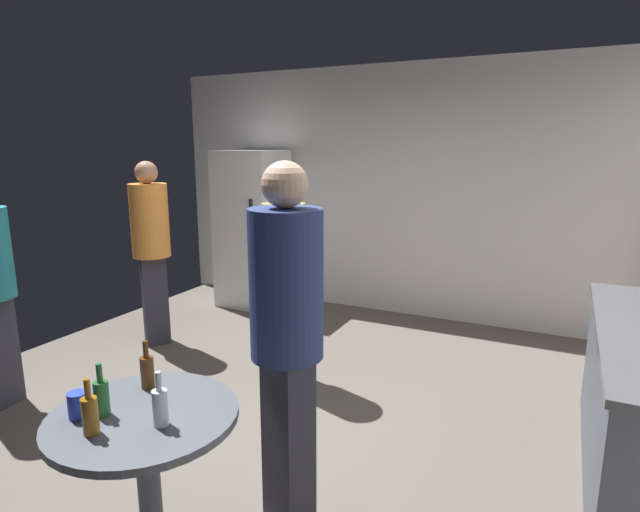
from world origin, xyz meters
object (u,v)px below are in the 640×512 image
object	(u,v)px
beer_bottle_brown	(147,371)
beer_bottle_clear	(160,406)
person_in_navy_shirt	(287,322)
plastic_cup_blue	(78,405)
refrigerator	(253,229)
beer_bottle_amber	(90,414)
person_in_olive_shirt	(284,265)
person_in_orange_shirt	(151,239)
foreground_table	(145,435)
beer_bottle_green	(102,397)

from	to	relation	value
beer_bottle_brown	beer_bottle_clear	world-z (taller)	same
beer_bottle_clear	person_in_navy_shirt	xyz separation A→B (m)	(0.28, 0.54, 0.23)
plastic_cup_blue	person_in_navy_shirt	distance (m)	0.94
beer_bottle_brown	beer_bottle_clear	distance (m)	0.37
refrigerator	beer_bottle_amber	distance (m)	4.07
beer_bottle_brown	plastic_cup_blue	xyz separation A→B (m)	(-0.06, -0.33, -0.03)
person_in_navy_shirt	person_in_olive_shirt	xyz separation A→B (m)	(-0.82, 1.39, -0.11)
beer_bottle_amber	person_in_orange_shirt	distance (m)	2.88
beer_bottle_amber	beer_bottle_clear	bearing A→B (deg)	39.99
beer_bottle_amber	person_in_navy_shirt	bearing A→B (deg)	55.78
beer_bottle_amber	plastic_cup_blue	bearing A→B (deg)	156.96
foreground_table	person_in_olive_shirt	world-z (taller)	person_in_olive_shirt
beer_bottle_brown	person_in_olive_shirt	size ratio (longest dim) A/B	0.14
person_in_navy_shirt	person_in_orange_shirt	xyz separation A→B (m)	(-2.30, 1.52, -0.04)
person_in_navy_shirt	beer_bottle_clear	bearing A→B (deg)	-5.49
foreground_table	beer_bottle_brown	bearing A→B (deg)	129.45
beer_bottle_green	person_in_orange_shirt	size ratio (longest dim) A/B	0.13
foreground_table	beer_bottle_clear	size ratio (longest dim) A/B	3.48
beer_bottle_brown	person_in_olive_shirt	bearing A→B (deg)	98.20
foreground_table	beer_bottle_clear	bearing A→B (deg)	-16.02
beer_bottle_brown	beer_bottle_green	xyz separation A→B (m)	(0.01, -0.27, 0.00)
beer_bottle_green	beer_bottle_brown	bearing A→B (deg)	92.93
foreground_table	person_in_olive_shirt	size ratio (longest dim) A/B	0.50
foreground_table	refrigerator	bearing A→B (deg)	116.55
beer_bottle_amber	beer_bottle_green	world-z (taller)	same
refrigerator	plastic_cup_blue	distance (m)	3.95
refrigerator	beer_bottle_clear	world-z (taller)	refrigerator
beer_bottle_amber	beer_bottle_clear	world-z (taller)	same
plastic_cup_blue	person_in_navy_shirt	xyz separation A→B (m)	(0.63, 0.65, 0.26)
person_in_orange_shirt	beer_bottle_clear	bearing A→B (deg)	-7.46
refrigerator	foreground_table	size ratio (longest dim) A/B	2.25
foreground_table	beer_bottle_amber	size ratio (longest dim) A/B	3.48
beer_bottle_amber	person_in_navy_shirt	size ratio (longest dim) A/B	0.13
beer_bottle_clear	plastic_cup_blue	size ratio (longest dim) A/B	2.09
refrigerator	beer_bottle_brown	xyz separation A→B (m)	(1.60, -3.31, -0.08)
person_in_orange_shirt	person_in_olive_shirt	distance (m)	1.49
foreground_table	beer_bottle_green	world-z (taller)	beer_bottle_green
beer_bottle_green	plastic_cup_blue	world-z (taller)	beer_bottle_green
beer_bottle_clear	plastic_cup_blue	bearing A→B (deg)	-163.49
beer_bottle_clear	person_in_olive_shirt	world-z (taller)	person_in_olive_shirt
person_in_navy_shirt	foreground_table	bearing A→B (deg)	-17.79
beer_bottle_clear	person_in_navy_shirt	world-z (taller)	person_in_navy_shirt
beer_bottle_amber	refrigerator	bearing A→B (deg)	114.43
foreground_table	beer_bottle_amber	world-z (taller)	beer_bottle_amber
refrigerator	person_in_orange_shirt	size ratio (longest dim) A/B	1.05
foreground_table	plastic_cup_blue	distance (m)	0.30
beer_bottle_brown	person_in_orange_shirt	size ratio (longest dim) A/B	0.13
beer_bottle_amber	beer_bottle_brown	bearing A→B (deg)	102.68
refrigerator	foreground_table	bearing A→B (deg)	-63.45
beer_bottle_amber	person_in_navy_shirt	xyz separation A→B (m)	(0.48, 0.71, 0.23)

